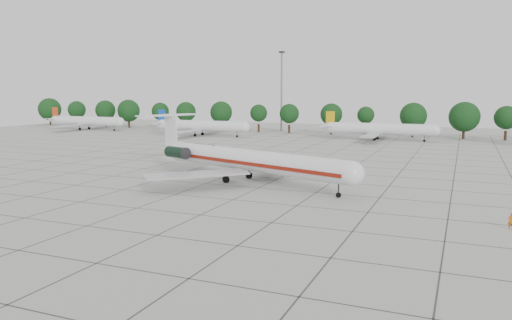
# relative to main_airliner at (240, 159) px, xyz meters

# --- Properties ---
(ground) EXTENTS (260.00, 260.00, 0.00)m
(ground) POSITION_rel_main_airliner_xyz_m (4.42, -3.90, -3.22)
(ground) COLOR #AAAAA3
(ground) RESTS_ON ground
(apron_joints) EXTENTS (170.00, 170.00, 0.02)m
(apron_joints) POSITION_rel_main_airliner_xyz_m (4.42, 11.10, -3.21)
(apron_joints) COLOR #383838
(apron_joints) RESTS_ON ground
(main_airliner) EXTENTS (37.83, 28.73, 9.12)m
(main_airliner) POSITION_rel_main_airliner_xyz_m (0.00, 0.00, 0.00)
(main_airliner) COLOR silver
(main_airliner) RESTS_ON ground
(ground_crew) EXTENTS (0.65, 0.51, 1.59)m
(ground_crew) POSITION_rel_main_airliner_xyz_m (33.97, -13.38, -2.43)
(ground_crew) COLOR #C3550B
(ground_crew) RESTS_ON ground
(bg_airliner_a) EXTENTS (28.24, 27.20, 7.40)m
(bg_airliner_a) POSITION_rel_main_airliner_xyz_m (-87.01, 66.82, -0.31)
(bg_airliner_a) COLOR silver
(bg_airliner_a) RESTS_ON ground
(bg_airliner_b) EXTENTS (28.24, 27.20, 7.40)m
(bg_airliner_b) POSITION_rel_main_airliner_xyz_m (-40.66, 61.83, -0.31)
(bg_airliner_b) COLOR silver
(bg_airliner_b) RESTS_ON ground
(bg_airliner_c) EXTENTS (28.24, 27.20, 7.40)m
(bg_airliner_c) POSITION_rel_main_airliner_xyz_m (8.75, 69.09, -0.31)
(bg_airliner_c) COLOR silver
(bg_airliner_c) RESTS_ON ground
(tree_line) EXTENTS (249.86, 8.44, 10.22)m
(tree_line) POSITION_rel_main_airliner_xyz_m (-7.26, 81.10, 2.76)
(tree_line) COLOR #332114
(tree_line) RESTS_ON ground
(floodlight_mast) EXTENTS (1.60, 1.60, 25.45)m
(floodlight_mast) POSITION_rel_main_airliner_xyz_m (-25.58, 88.10, 11.06)
(floodlight_mast) COLOR slate
(floodlight_mast) RESTS_ON ground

